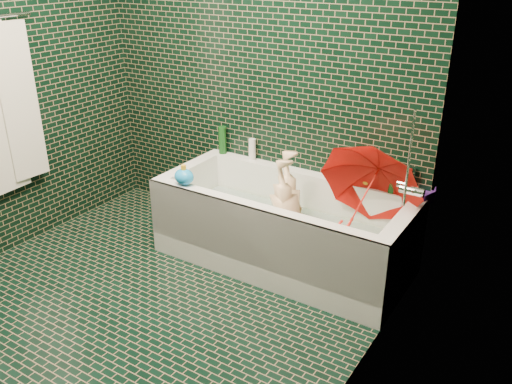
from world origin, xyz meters
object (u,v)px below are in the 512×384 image
Objects in this scene: bathtub at (282,235)px; child at (290,223)px; rubber_duck at (368,180)px; bath_toy at (184,176)px; umbrella at (364,196)px.

child is at bearing 4.79° from bathtub.
child is at bearing -161.85° from rubber_duck.
bath_toy is at bearing -78.97° from child.
bath_toy is at bearing -171.35° from rubber_duck.
umbrella is at bearing -94.94° from rubber_duck.
umbrella reaches higher than child.
rubber_duck reaches higher than child.
umbrella is 5.23× the size of rubber_duck.
bath_toy reaches higher than child.
rubber_duck is at bearing 117.39° from child.
umbrella is at bearing 26.80° from bath_toy.
bath_toy reaches higher than rubber_duck.
bathtub is 14.14× the size of rubber_duck.
umbrella is 4.04× the size of bath_toy.
umbrella is (0.54, 0.06, 0.40)m from bathtub.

